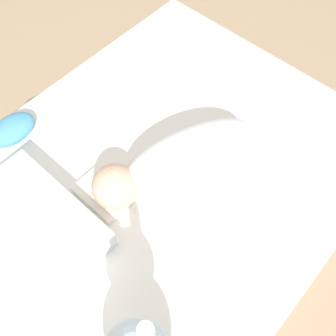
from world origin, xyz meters
TOP-DOWN VIEW (x-y plane):
  - ground_plane at (0.00, 0.00)m, footprint 12.00×12.00m
  - bed_mattress at (0.00, 0.00)m, footprint 1.46×1.07m
  - burp_cloth at (0.08, -0.07)m, footprint 0.17×0.17m
  - swaddled_baby at (-0.10, 0.04)m, footprint 0.52×0.31m
  - pillow at (0.34, -0.13)m, footprint 0.31×0.40m
  - turtle_plush at (0.16, -0.45)m, footprint 0.20×0.11m

SIDE VIEW (x-z plane):
  - ground_plane at x=0.00m, z-range 0.00..0.00m
  - bed_mattress at x=0.00m, z-range 0.00..0.23m
  - burp_cloth at x=0.08m, z-range 0.23..0.25m
  - turtle_plush at x=0.16m, z-range 0.23..0.30m
  - pillow at x=0.34m, z-range 0.23..0.31m
  - swaddled_baby at x=-0.10m, z-range 0.23..0.39m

